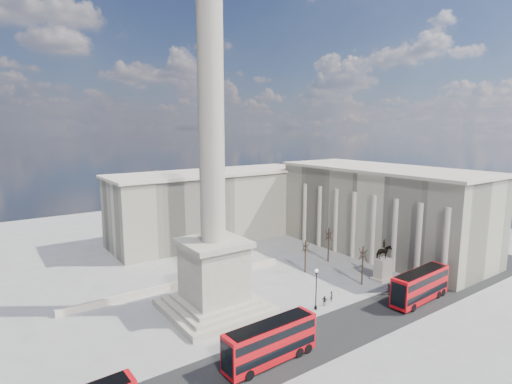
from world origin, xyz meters
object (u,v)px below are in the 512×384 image
object	(u,v)px
nelsons_column	(213,226)
pedestrian_walking	(332,296)
red_bus_b	(271,342)
red_bus_c	(420,285)
victorian_lamp	(316,286)
pedestrian_crossing	(325,301)
equestrian_statue	(383,266)
pedestrian_standing	(388,289)

from	to	relation	value
nelsons_column	pedestrian_walking	xyz separation A→B (m)	(16.53, -7.97, -12.09)
red_bus_b	red_bus_c	bearing A→B (deg)	-2.31
victorian_lamp	pedestrian_crossing	xyz separation A→B (m)	(2.01, 0.15, -2.94)
red_bus_b	victorian_lamp	bearing A→B (deg)	25.28
equestrian_statue	pedestrian_standing	xyz separation A→B (m)	(-4.70, -4.74, -1.64)
nelsons_column	red_bus_b	distance (m)	18.77
victorian_lamp	nelsons_column	bearing A→B (deg)	145.58
red_bus_c	pedestrian_crossing	world-z (taller)	red_bus_c
pedestrian_crossing	nelsons_column	bearing A→B (deg)	29.14
pedestrian_crossing	equestrian_statue	bearing A→B (deg)	-114.81
pedestrian_crossing	red_bus_c	bearing A→B (deg)	-150.15
pedestrian_crossing	pedestrian_standing	bearing A→B (deg)	-135.72
pedestrian_walking	pedestrian_crossing	distance (m)	2.04
nelsons_column	equestrian_statue	xyz separation A→B (m)	(30.69, -6.76, -10.37)
red_bus_b	pedestrian_crossing	world-z (taller)	red_bus_b
nelsons_column	pedestrian_crossing	xyz separation A→B (m)	(14.55, -8.44, -12.12)
red_bus_b	nelsons_column	bearing A→B (deg)	83.72
red_bus_b	equestrian_statue	size ratio (longest dim) A/B	1.62
pedestrian_standing	pedestrian_crossing	bearing A→B (deg)	-17.69
nelsons_column	equestrian_statue	world-z (taller)	nelsons_column
red_bus_b	pedestrian_standing	size ratio (longest dim) A/B	6.65
red_bus_b	victorian_lamp	size ratio (longest dim) A/B	1.90
red_bus_c	victorian_lamp	size ratio (longest dim) A/B	1.97
nelsons_column	victorian_lamp	bearing A→B (deg)	-34.42
nelsons_column	pedestrian_walking	world-z (taller)	nelsons_column
victorian_lamp	pedestrian_walking	world-z (taller)	victorian_lamp
nelsons_column	victorian_lamp	size ratio (longest dim) A/B	7.86
pedestrian_walking	victorian_lamp	bearing A→B (deg)	161.85
equestrian_statue	pedestrian_standing	size ratio (longest dim) A/B	4.11
victorian_lamp	equestrian_statue	xyz separation A→B (m)	(18.16, 1.83, -1.19)
pedestrian_standing	nelsons_column	bearing A→B (deg)	-26.58
red_bus_c	pedestrian_crossing	distance (m)	15.39
victorian_lamp	pedestrian_crossing	world-z (taller)	victorian_lamp
nelsons_column	red_bus_c	size ratio (longest dim) A/B	3.99
red_bus_b	pedestrian_walking	distance (m)	19.45
red_bus_c	pedestrian_walking	xyz separation A→B (m)	(-11.33, 7.97, -1.80)
pedestrian_standing	red_bus_c	bearing A→B (deg)	110.08
victorian_lamp	pedestrian_crossing	distance (m)	3.57
nelsons_column	pedestrian_standing	bearing A→B (deg)	-23.87
red_bus_c	pedestrian_standing	bearing A→B (deg)	109.22
equestrian_statue	red_bus_c	bearing A→B (deg)	-107.14
nelsons_column	red_bus_b	bearing A→B (deg)	-94.66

